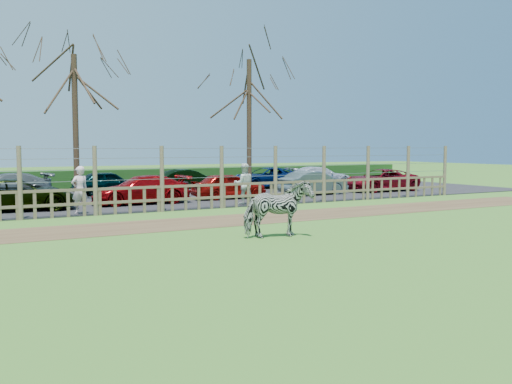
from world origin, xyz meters
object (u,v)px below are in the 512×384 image
car_2 (18,195)px  car_13 (320,176)px  car_5 (313,183)px  car_11 (188,180)px  crow (254,208)px  car_6 (381,180)px  car_9 (5,186)px  visitor_b (244,184)px  car_3 (141,190)px  tree_mid (75,92)px  car_10 (108,183)px  car_12 (266,178)px  visitor_a (80,190)px  car_4 (229,186)px  tree_right (249,93)px  zebra (278,209)px

car_2 → car_13: bearing=-68.7°
car_5 → car_11: 6.87m
crow → car_5: car_5 is taller
crow → car_13: (9.79, 9.38, 0.53)m
car_6 → car_9: size_ratio=1.04×
visitor_b → car_3: bearing=-14.6°
tree_mid → car_11: bearing=21.9°
car_3 → car_10: (-0.01, 5.31, 0.00)m
car_9 → car_10: bearing=85.1°
car_13 → car_9: bearing=97.4°
visitor_b → car_12: (5.54, 7.67, -0.26)m
visitor_a → car_5: 12.31m
car_4 → tree_right: bearing=-41.8°
tree_mid → tree_right: tree_right is taller
visitor_a → car_6: (16.60, 2.69, -0.26)m
crow → car_3: 5.30m
car_9 → car_12: 14.10m
car_11 → car_12: same height
car_3 → car_12: size_ratio=0.96×
car_2 → car_10: (4.85, 5.50, 0.00)m
visitor_b → car_3: 4.38m
car_11 → crow: bearing=172.0°
visitor_b → car_10: bearing=-47.1°
car_12 → crow: bearing=-31.4°
zebra → car_9: size_ratio=0.45×
visitor_a → car_12: (12.31, 7.75, -0.26)m
visitor_b → car_11: bearing=-77.2°
car_4 → car_13: bearing=-59.4°
car_10 → visitor_b: bearing=-157.6°
car_4 → car_10: bearing=42.8°
zebra → visitor_b: (3.21, 8.02, 0.12)m
crow → car_4: car_4 is taller
visitor_b → car_5: size_ratio=0.47×
car_12 → car_11: bearing=-85.6°
car_13 → visitor_b: bearing=136.2°
car_9 → car_5: bearing=63.0°
visitor_b → car_9: visitor_b is taller
visitor_b → car_12: visitor_b is taller
car_4 → car_11: (-0.10, 4.75, 0.00)m
car_12 → car_4: bearing=-43.3°
tree_right → visitor_b: (-3.15, -5.34, -4.34)m
car_3 → car_4: same height
zebra → car_12: 17.96m
zebra → visitor_b: visitor_b is taller
car_2 → car_5: bearing=-83.9°
tree_right → car_2: (-11.75, -3.26, -4.60)m
visitor_a → crow: visitor_a is taller
car_10 → car_3: bearing=176.3°
tree_mid → car_5: size_ratio=1.87×
zebra → car_4: bearing=-13.7°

